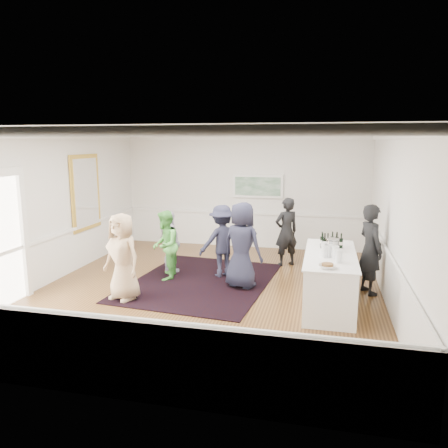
% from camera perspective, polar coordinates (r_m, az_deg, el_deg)
% --- Properties ---
extents(floor, '(8.00, 8.00, 0.00)m').
position_cam_1_polar(floor, '(9.13, -2.06, -8.64)').
color(floor, brown).
rests_on(floor, ground).
extents(ceiling, '(7.00, 8.00, 0.02)m').
position_cam_1_polar(ceiling, '(8.62, -2.21, 11.88)').
color(ceiling, white).
rests_on(ceiling, wall_back).
extents(wall_left, '(0.02, 8.00, 3.20)m').
position_cam_1_polar(wall_left, '(10.21, -21.46, 1.95)').
color(wall_left, white).
rests_on(wall_left, floor).
extents(wall_right, '(0.02, 8.00, 3.20)m').
position_cam_1_polar(wall_right, '(8.52, 21.22, 0.37)').
color(wall_right, white).
rests_on(wall_right, floor).
extents(wall_back, '(7.00, 0.02, 3.20)m').
position_cam_1_polar(wall_back, '(12.60, 2.64, 4.20)').
color(wall_back, white).
rests_on(wall_back, floor).
extents(wall_front, '(7.00, 0.02, 3.20)m').
position_cam_1_polar(wall_front, '(5.07, -14.10, -5.88)').
color(wall_front, white).
rests_on(wall_front, floor).
extents(wainscoting, '(7.00, 8.00, 1.00)m').
position_cam_1_polar(wainscoting, '(8.98, -2.09, -5.63)').
color(wainscoting, white).
rests_on(wainscoting, floor).
extents(mirror, '(0.05, 1.25, 1.85)m').
position_cam_1_polar(mirror, '(11.25, -17.60, 3.96)').
color(mirror, gold).
rests_on(mirror, wall_left).
extents(landscape_painting, '(1.44, 0.06, 0.66)m').
position_cam_1_polar(landscape_painting, '(12.46, 4.42, 4.94)').
color(landscape_painting, white).
rests_on(landscape_painting, wall_back).
extents(area_rug, '(3.17, 3.97, 0.02)m').
position_cam_1_polar(area_rug, '(9.65, -2.97, -7.51)').
color(area_rug, black).
rests_on(area_rug, floor).
extents(serving_table, '(0.93, 2.44, 0.99)m').
position_cam_1_polar(serving_table, '(8.42, 13.61, -7.04)').
color(serving_table, white).
rests_on(serving_table, floor).
extents(bartender, '(0.68, 0.79, 1.82)m').
position_cam_1_polar(bartender, '(9.20, 18.58, -3.15)').
color(bartender, black).
rests_on(bartender, floor).
extents(guest_tan, '(0.97, 0.79, 1.70)m').
position_cam_1_polar(guest_tan, '(8.61, -13.14, -4.20)').
color(guest_tan, tan).
rests_on(guest_tan, floor).
extents(guest_green, '(0.72, 0.85, 1.54)m').
position_cam_1_polar(guest_green, '(9.75, -7.71, -2.75)').
color(guest_green, '#51AD45').
rests_on(guest_green, floor).
extents(guest_lilac, '(0.88, 0.84, 1.46)m').
position_cam_1_polar(guest_lilac, '(10.21, -7.05, -2.35)').
color(guest_lilac, '#AEA7BB').
rests_on(guest_lilac, floor).
extents(guest_dark_a, '(1.22, 1.11, 1.64)m').
position_cam_1_polar(guest_dark_a, '(9.83, -0.26, -2.25)').
color(guest_dark_a, '#1F2033').
rests_on(guest_dark_a, floor).
extents(guest_dark_b, '(0.74, 0.69, 1.69)m').
position_cam_1_polar(guest_dark_b, '(10.82, 8.14, -1.02)').
color(guest_dark_b, black).
rests_on(guest_dark_b, floor).
extents(guest_navy, '(1.03, 0.86, 1.81)m').
position_cam_1_polar(guest_navy, '(9.07, 2.36, -2.80)').
color(guest_navy, '#1F2033').
rests_on(guest_navy, floor).
extents(wine_bottles, '(0.44, 0.29, 0.31)m').
position_cam_1_polar(wine_bottles, '(8.75, 13.74, -2.01)').
color(wine_bottles, black).
rests_on(wine_bottles, serving_table).
extents(juice_pitchers, '(0.36, 0.65, 0.24)m').
position_cam_1_polar(juice_pitchers, '(7.98, 13.69, -3.47)').
color(juice_pitchers, '#7CC446').
rests_on(juice_pitchers, serving_table).
extents(ice_bucket, '(0.26, 0.26, 0.25)m').
position_cam_1_polar(ice_bucket, '(8.45, 13.94, -2.73)').
color(ice_bucket, silver).
rests_on(ice_bucket, serving_table).
extents(nut_bowl, '(0.29, 0.29, 0.08)m').
position_cam_1_polar(nut_bowl, '(7.35, 13.36, -5.33)').
color(nut_bowl, white).
rests_on(nut_bowl, serving_table).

